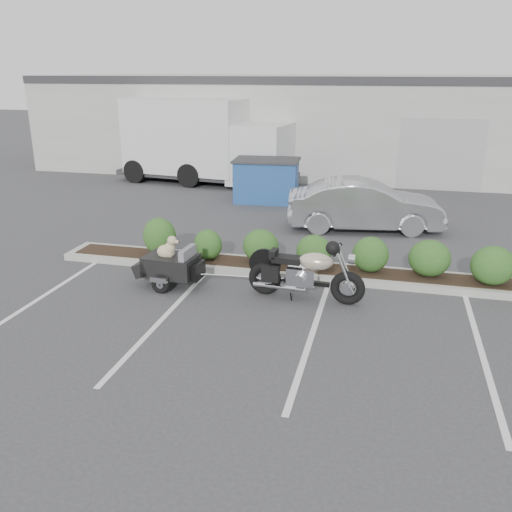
% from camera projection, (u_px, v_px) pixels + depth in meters
% --- Properties ---
extents(ground, '(90.00, 90.00, 0.00)m').
position_uv_depth(ground, '(253.00, 312.00, 10.00)').
color(ground, '#38383A').
rests_on(ground, ground).
extents(planter_kerb, '(12.00, 1.00, 0.15)m').
position_uv_depth(planter_kerb, '(322.00, 272.00, 11.77)').
color(planter_kerb, '#9E9E93').
rests_on(planter_kerb, ground).
extents(building, '(26.00, 10.00, 4.00)m').
position_uv_depth(building, '(344.00, 121.00, 24.94)').
color(building, '#9EA099').
rests_on(building, ground).
extents(motorcycle, '(2.31, 0.78, 1.33)m').
position_uv_depth(motorcycle, '(305.00, 274.00, 10.40)').
color(motorcycle, black).
rests_on(motorcycle, ground).
extents(pet_trailer, '(1.85, 1.04, 1.10)m').
position_uv_depth(pet_trailer, '(171.00, 265.00, 11.08)').
color(pet_trailer, black).
rests_on(pet_trailer, ground).
extents(sedan, '(4.40, 2.14, 1.39)m').
position_uv_depth(sedan, '(365.00, 205.00, 14.94)').
color(sedan, '#B1B1B8').
rests_on(sedan, ground).
extents(dumpster, '(2.28, 1.66, 1.42)m').
position_uv_depth(dumpster, '(267.00, 180.00, 18.20)').
color(dumpster, navy).
rests_on(dumpster, ground).
extents(delivery_truck, '(7.22, 3.19, 3.20)m').
position_uv_depth(delivery_truck, '(205.00, 143.00, 21.01)').
color(delivery_truck, silver).
rests_on(delivery_truck, ground).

